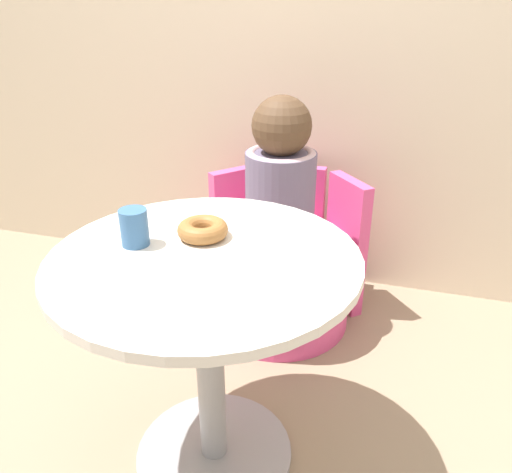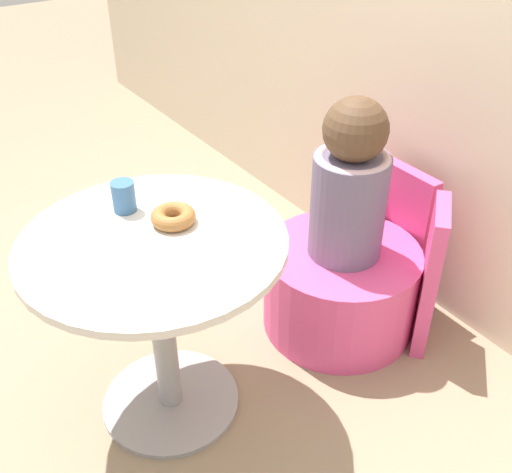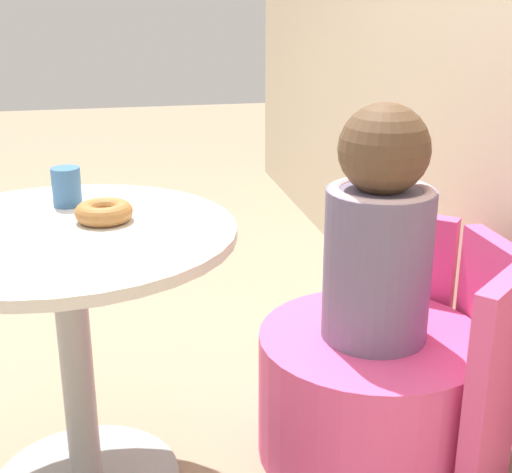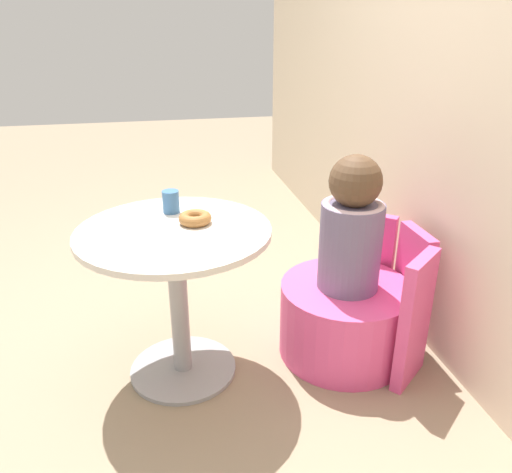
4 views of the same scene
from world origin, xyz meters
The scene contains 7 objects.
ground_plane centered at (0.00, 0.00, 0.00)m, with size 12.00×12.00×0.00m, color gray.
round_table centered at (0.04, -0.04, 0.49)m, with size 0.76×0.76×0.67m.
tub_chair centered at (0.05, 0.69, 0.17)m, with size 0.58×0.58×0.34m.
booth_backrest centered at (0.05, 0.93, 0.29)m, with size 0.68×0.25×0.57m.
child_figure centered at (0.05, 0.69, 0.62)m, with size 0.26×0.26×0.58m.
donut centered at (0.00, 0.05, 0.69)m, with size 0.13×0.13×0.04m.
cup centered at (-0.15, -0.03, 0.72)m, with size 0.07×0.07×0.09m.
Camera 2 is at (1.33, -0.58, 1.60)m, focal length 42.00 mm.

